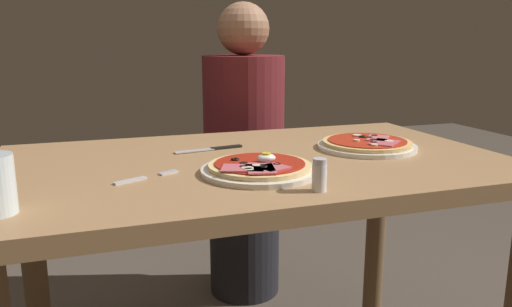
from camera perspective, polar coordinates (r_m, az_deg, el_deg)
The scene contains 7 objects.
dining_table at distance 1.31m, azimuth -0.08°, elevation -5.53°, with size 1.28×0.77×0.74m.
pizza_foreground at distance 1.14m, azimuth 0.43°, elevation -1.67°, with size 0.27×0.27×0.05m.
pizza_across_left at distance 1.43m, azimuth 12.48°, elevation 1.01°, with size 0.27×0.27×0.03m.
fork at distance 1.12m, azimuth -12.80°, elevation -2.74°, with size 0.15×0.08×0.00m.
knife at distance 1.39m, azimuth -4.82°, elevation 0.55°, with size 0.20×0.05×0.01m.
salt_shaker at distance 1.01m, azimuth 7.19°, elevation -2.45°, with size 0.03×0.03×0.07m.
diner_person at distance 2.03m, azimuth -1.37°, elevation -0.88°, with size 0.32×0.32×1.18m.
Camera 1 is at (-0.40, -1.18, 1.04)m, focal length 35.33 mm.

